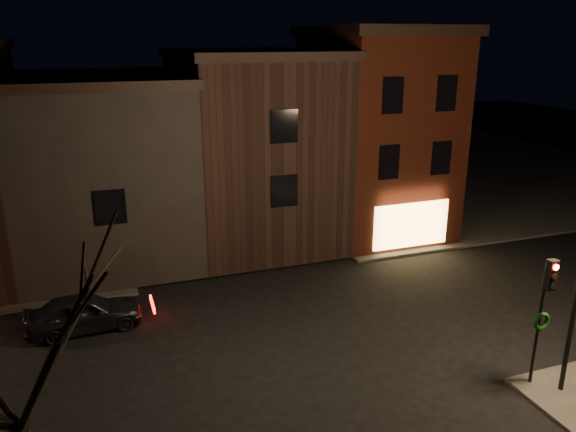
# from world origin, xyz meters

# --- Properties ---
(ground) EXTENTS (120.00, 120.00, 0.00)m
(ground) POSITION_xyz_m (0.00, 0.00, 0.00)
(ground) COLOR black
(ground) RESTS_ON ground
(sidewalk_far_right) EXTENTS (30.00, 30.00, 0.12)m
(sidewalk_far_right) POSITION_xyz_m (20.00, 20.00, 0.06)
(sidewalk_far_right) COLOR #2D2B28
(sidewalk_far_right) RESTS_ON ground
(corner_building) EXTENTS (6.50, 8.50, 10.50)m
(corner_building) POSITION_xyz_m (8.00, 9.47, 5.40)
(corner_building) COLOR #40150B
(corner_building) RESTS_ON ground
(row_building_a) EXTENTS (7.30, 10.30, 9.40)m
(row_building_a) POSITION_xyz_m (1.50, 10.50, 4.83)
(row_building_a) COLOR black
(row_building_a) RESTS_ON ground
(row_building_b) EXTENTS (7.80, 10.30, 8.40)m
(row_building_b) POSITION_xyz_m (-5.75, 10.50, 4.33)
(row_building_b) COLOR black
(row_building_b) RESTS_ON ground
(traffic_signal) EXTENTS (0.58, 0.38, 4.05)m
(traffic_signal) POSITION_xyz_m (5.60, -5.51, 2.81)
(traffic_signal) COLOR black
(traffic_signal) RESTS_ON sidewalk_near_right
(bare_tree_left) EXTENTS (5.60, 5.60, 7.50)m
(bare_tree_left) POSITION_xyz_m (-8.00, -7.00, 5.43)
(bare_tree_left) COLOR black
(bare_tree_left) RESTS_ON sidewalk_near_left
(parked_car_a) EXTENTS (4.13, 1.89, 1.37)m
(parked_car_a) POSITION_xyz_m (-7.07, 2.75, 0.69)
(parked_car_a) COLOR black
(parked_car_a) RESTS_ON ground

